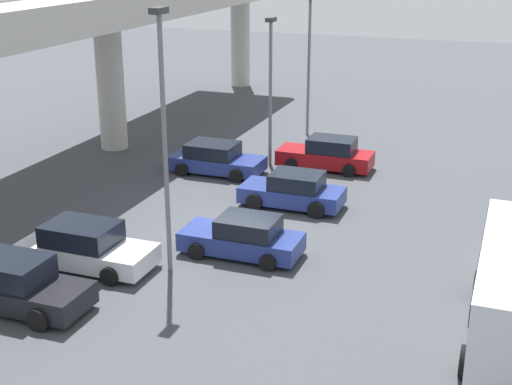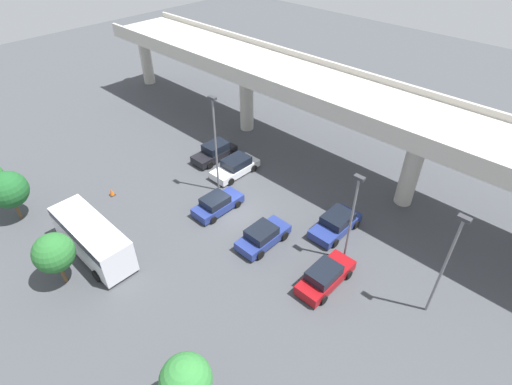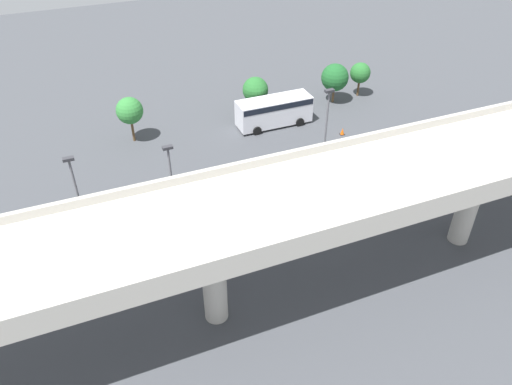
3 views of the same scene
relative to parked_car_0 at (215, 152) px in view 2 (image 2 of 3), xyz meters
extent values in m
plane|color=#424449|center=(7.22, -4.32, -0.76)|extent=(119.40, 119.40, 0.00)
cube|color=#BCB7AD|center=(7.22, 6.50, 6.62)|extent=(55.72, 7.44, 0.90)
cube|color=#BCB7AD|center=(7.22, 2.93, 7.34)|extent=(55.72, 0.30, 0.55)
cube|color=#BCB7AD|center=(7.22, 10.08, 7.34)|extent=(55.72, 0.30, 0.55)
cylinder|color=#BCB7AD|center=(-20.64, 6.50, 2.70)|extent=(1.43, 1.43, 6.93)
cylinder|color=#BCB7AD|center=(-2.07, 6.50, 2.70)|extent=(1.43, 1.43, 6.93)
cylinder|color=#BCB7AD|center=(16.51, 6.50, 2.70)|extent=(1.43, 1.43, 6.93)
cube|color=black|center=(0.00, -0.08, -0.22)|extent=(1.84, 4.51, 0.70)
cube|color=black|center=(0.00, 0.17, 0.50)|extent=(1.69, 2.32, 0.74)
cylinder|color=black|center=(0.94, -1.47, -0.41)|extent=(0.22, 0.70, 0.70)
cylinder|color=black|center=(-0.94, -1.47, -0.41)|extent=(0.22, 0.70, 0.70)
cylinder|color=black|center=(0.94, 1.32, -0.41)|extent=(0.22, 0.70, 0.70)
cylinder|color=black|center=(-0.94, 1.32, -0.41)|extent=(0.22, 0.70, 0.70)
cube|color=silver|center=(3.26, -0.41, -0.25)|extent=(1.92, 4.70, 0.67)
cube|color=black|center=(3.26, -0.23, 0.45)|extent=(1.77, 2.42, 0.72)
cylinder|color=black|center=(4.25, -1.87, -0.44)|extent=(0.22, 0.64, 0.64)
cylinder|color=black|center=(2.28, -1.87, -0.44)|extent=(0.22, 0.64, 0.64)
cylinder|color=black|center=(4.25, 1.04, -0.44)|extent=(0.22, 0.64, 0.64)
cylinder|color=black|center=(2.28, 1.04, -0.44)|extent=(0.22, 0.64, 0.64)
cube|color=navy|center=(6.03, -5.01, -0.26)|extent=(1.79, 4.33, 0.67)
cube|color=black|center=(6.03, -5.29, 0.39)|extent=(1.64, 2.09, 0.62)
cylinder|color=black|center=(5.12, -3.67, -0.46)|extent=(0.22, 0.60, 0.60)
cylinder|color=black|center=(6.95, -3.67, -0.46)|extent=(0.22, 0.60, 0.60)
cylinder|color=black|center=(5.12, -6.36, -0.46)|extent=(0.22, 0.60, 0.60)
cylinder|color=black|center=(6.95, -6.36, -0.46)|extent=(0.22, 0.60, 0.60)
cube|color=navy|center=(11.31, -5.23, -0.23)|extent=(1.85, 4.32, 0.67)
cube|color=black|center=(11.31, -5.44, 0.42)|extent=(1.70, 2.11, 0.64)
cylinder|color=black|center=(10.36, -3.89, -0.41)|extent=(0.22, 0.70, 0.70)
cylinder|color=black|center=(12.25, -3.89, -0.41)|extent=(0.22, 0.70, 0.70)
cylinder|color=black|center=(10.36, -6.57, -0.41)|extent=(0.22, 0.70, 0.70)
cylinder|color=black|center=(12.25, -6.57, -0.41)|extent=(0.22, 0.70, 0.70)
cube|color=navy|center=(14.42, -0.45, -0.26)|extent=(1.97, 4.50, 0.65)
cube|color=black|center=(14.42, -0.23, 0.39)|extent=(1.82, 2.34, 0.65)
cylinder|color=black|center=(15.43, -1.84, -0.44)|extent=(0.22, 0.65, 0.65)
cylinder|color=black|center=(13.41, -1.84, -0.44)|extent=(0.22, 0.65, 0.65)
cylinder|color=black|center=(15.43, 0.95, -0.44)|extent=(0.22, 0.65, 0.65)
cylinder|color=black|center=(13.41, 0.95, -0.44)|extent=(0.22, 0.65, 0.65)
cube|color=maroon|center=(16.93, -5.14, -0.23)|extent=(1.77, 4.62, 0.73)
cube|color=black|center=(16.93, -5.47, 0.48)|extent=(1.62, 2.24, 0.68)
cylinder|color=black|center=(16.02, -3.71, -0.45)|extent=(0.22, 0.62, 0.62)
cylinder|color=black|center=(17.83, -3.71, -0.45)|extent=(0.22, 0.62, 0.62)
cylinder|color=black|center=(16.02, -6.58, -0.45)|extent=(0.22, 0.62, 0.62)
cylinder|color=black|center=(17.83, -6.58, -0.45)|extent=(0.22, 0.62, 0.62)
cube|color=silver|center=(3.33, -14.42, 0.77)|extent=(7.49, 2.37, 2.58)
cube|color=black|center=(3.33, -14.42, 1.70)|extent=(7.34, 2.42, 0.57)
cylinder|color=black|center=(5.66, -13.22, -0.33)|extent=(0.86, 0.29, 0.86)
cylinder|color=black|center=(5.66, -15.63, -0.33)|extent=(0.86, 0.29, 0.86)
cylinder|color=black|center=(1.01, -13.22, -0.33)|extent=(0.86, 0.29, 0.86)
cylinder|color=black|center=(1.01, -15.63, -0.33)|extent=(0.86, 0.29, 0.86)
cylinder|color=slate|center=(22.83, -2.49, 3.03)|extent=(0.16, 0.16, 7.58)
cube|color=#333338|center=(22.83, -2.49, 6.92)|extent=(0.70, 0.35, 0.20)
cylinder|color=slate|center=(4.04, -3.17, 3.52)|extent=(0.16, 0.16, 8.56)
cube|color=#333338|center=(4.04, -3.17, 7.90)|extent=(0.70, 0.35, 0.20)
cylinder|color=slate|center=(16.59, -2.39, 2.75)|extent=(0.16, 0.16, 7.03)
cube|color=#333338|center=(16.59, -2.39, 6.37)|extent=(0.70, 0.35, 0.20)
cylinder|color=brown|center=(-4.72, -16.69, 0.04)|extent=(0.24, 0.24, 1.60)
sphere|color=#1E5B28|center=(-4.72, -16.69, 2.08)|extent=(2.91, 2.91, 2.91)
cylinder|color=brown|center=(4.20, -17.20, 0.07)|extent=(0.24, 0.24, 1.66)
sphere|color=#286B2D|center=(4.20, -17.20, 2.01)|extent=(2.62, 2.62, 2.62)
sphere|color=#337F38|center=(16.99, -16.64, 2.43)|extent=(2.50, 2.50, 2.50)
cube|color=black|center=(-2.06, -10.06, -0.74)|extent=(0.44, 0.44, 0.04)
cone|color=#EA590F|center=(-2.06, -10.06, -0.41)|extent=(0.40, 0.40, 0.70)
camera|label=1|loc=(-15.70, -13.67, 9.97)|focal=50.00mm
camera|label=2|loc=(25.73, -21.08, 20.55)|focal=28.00mm
camera|label=3|loc=(21.97, 26.18, 23.67)|focal=35.00mm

